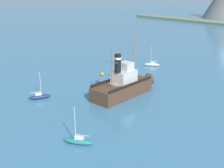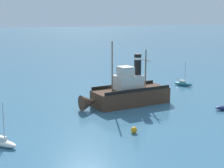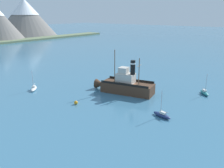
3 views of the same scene
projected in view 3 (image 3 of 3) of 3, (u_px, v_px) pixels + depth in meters
The scene contains 6 objects.
ground_plane at pixel (129, 94), 54.53m from camera, with size 600.00×600.00×0.00m, color teal.
old_tugboat at pixel (125, 85), 55.06m from camera, with size 6.65×14.78×9.90m.
sailboat_white at pixel (34, 88), 57.15m from camera, with size 3.54×3.38×4.90m.
sailboat_navy at pixel (162, 115), 42.32m from camera, with size 2.04×3.96×4.90m.
sailboat_teal at pixel (205, 93), 54.15m from camera, with size 3.64×3.25×4.90m.
mooring_buoy at pixel (76, 103), 48.24m from camera, with size 0.76×0.76×0.76m, color orange.
Camera 3 is at (-43.43, -28.08, 17.87)m, focal length 38.00 mm.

